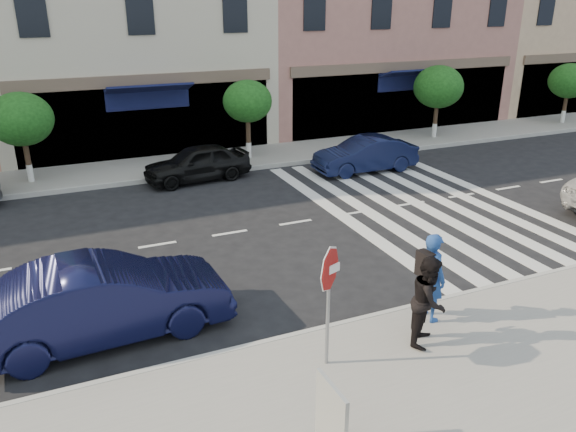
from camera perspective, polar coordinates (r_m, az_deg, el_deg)
The scene contains 16 objects.
ground at distance 12.25m, azimuth -0.13°, elevation -8.48°, with size 120.00×120.00×0.00m, color black.
sidewalk_near at distance 9.49m, azimuth 9.34°, elevation -18.34°, with size 60.00×4.50×0.15m, color gray.
sidewalk_far at distance 22.03m, azimuth -11.55°, elevation 5.00°, with size 60.00×3.00×0.15m, color gray.
building_centre at distance 27.04m, azimuth -16.46°, elevation 19.22°, with size 11.00×9.00×11.00m, color beige.
building_east_far at distance 38.89m, azimuth 24.56°, elevation 19.36°, with size 12.00×9.00×12.00m, color #D4AE88.
street_tree_wb at distance 20.94m, azimuth -25.50°, elevation 8.84°, with size 2.10×2.10×3.06m.
street_tree_c at distance 22.12m, azimuth -4.13°, elevation 11.51°, with size 1.90×1.90×3.04m.
street_tree_ea at distance 26.45m, azimuth 15.04°, elevation 12.54°, with size 2.20×2.20×3.19m.
street_tree_eb at distance 32.00m, azimuth 26.67°, elevation 12.15°, with size 2.00×2.00×2.94m.
stop_sign at distance 9.24m, azimuth 4.22°, elevation -6.47°, with size 0.75×0.30×2.23m.
photographer at distance 11.25m, azimuth 14.38°, elevation -6.00°, with size 0.66×0.43×1.80m, color navy.
walker at distance 10.52m, azimuth 14.13°, elevation -8.32°, with size 0.83×0.64×1.70m, color black.
poster_board at distance 8.07m, azimuth 4.44°, elevation -20.20°, with size 0.29×0.79×1.21m.
car_near_mid at distance 11.21m, azimuth -18.17°, elevation -8.13°, with size 1.64×4.71×1.55m, color black.
car_far_mid at distance 20.19m, azimuth -9.21°, elevation 5.35°, with size 1.51×3.75×1.28m, color black.
car_far_right at distance 21.21m, azimuth 7.84°, elevation 6.20°, with size 1.36×3.90×1.29m, color #0E1433.
Camera 1 is at (-4.20, -9.78, 6.08)m, focal length 35.00 mm.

